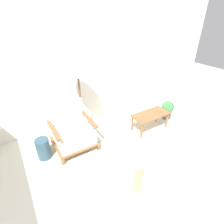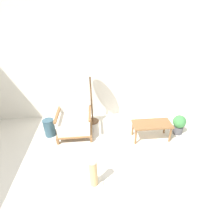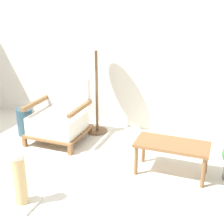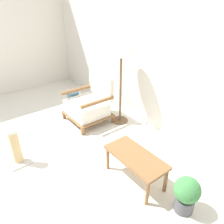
% 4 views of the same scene
% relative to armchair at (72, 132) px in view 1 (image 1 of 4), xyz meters
% --- Properties ---
extents(ground_plane, '(14.00, 14.00, 0.00)m').
position_rel_armchair_xyz_m(ground_plane, '(0.45, -1.61, -0.32)').
color(ground_plane, silver).
extents(wall_back, '(8.00, 0.06, 2.70)m').
position_rel_armchair_xyz_m(wall_back, '(0.45, 0.79, 1.03)').
color(wall_back, silver).
rests_on(wall_back, ground_plane).
extents(armchair, '(0.74, 0.71, 0.83)m').
position_rel_armchair_xyz_m(armchair, '(0.00, 0.00, 0.00)').
color(armchair, brown).
rests_on(armchair, ground_plane).
extents(floor_lamp, '(0.45, 0.45, 1.51)m').
position_rel_armchair_xyz_m(floor_lamp, '(0.38, 0.42, 0.98)').
color(floor_lamp, brown).
rests_on(floor_lamp, ground_plane).
extents(coffee_table, '(0.81, 0.39, 0.38)m').
position_rel_armchair_xyz_m(coffee_table, '(1.62, -0.36, 0.01)').
color(coffee_table, brown).
rests_on(coffee_table, ground_plane).
extents(vase, '(0.24, 0.24, 0.39)m').
position_rel_armchair_xyz_m(vase, '(-0.56, -0.03, -0.13)').
color(vase, '#2D4C5B').
rests_on(vase, ground_plane).
extents(potted_plant, '(0.29, 0.29, 0.45)m').
position_rel_armchair_xyz_m(potted_plant, '(2.28, -0.24, -0.07)').
color(potted_plant, '#4C4C51').
rests_on(potted_plant, ground_plane).
extents(scratching_post, '(0.28, 0.28, 0.55)m').
position_rel_armchair_xyz_m(scratching_post, '(0.39, -1.44, -0.09)').
color(scratching_post, beige).
rests_on(scratching_post, ground_plane).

